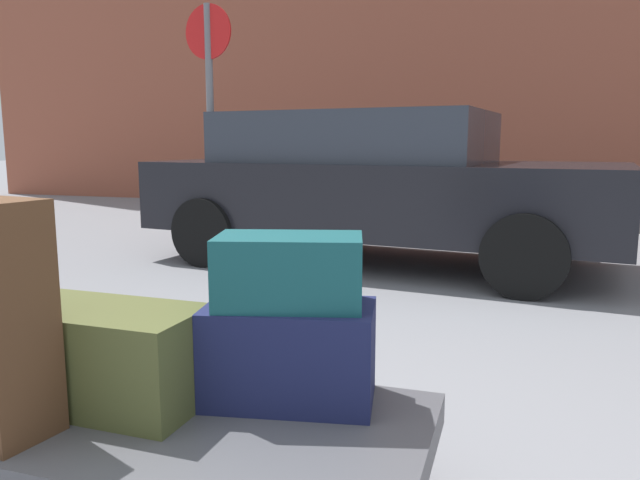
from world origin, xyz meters
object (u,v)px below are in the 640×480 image
no_parking_sign (210,106)px  duffel_bag_olive_rear_right (100,355)px  luggage_cart (197,440)px  duffel_bag_navy_stacked_top (290,353)px  duffel_bag_teal_topmost_pile (289,271)px  parked_car (375,183)px

no_parking_sign → duffel_bag_olive_rear_right: bearing=-67.3°
luggage_cart → duffel_bag_olive_rear_right: (-0.33, 0.01, 0.22)m
duffel_bag_navy_stacked_top → duffel_bag_olive_rear_right: size_ratio=0.81×
luggage_cart → no_parking_sign: size_ratio=0.57×
duffel_bag_teal_topmost_pile → parked_car: parked_car is taller
luggage_cart → duffel_bag_teal_topmost_pile: duffel_bag_teal_topmost_pile is taller
duffel_bag_navy_stacked_top → duffel_bag_teal_topmost_pile: (-0.00, -0.00, 0.26)m
luggage_cart → duffel_bag_olive_rear_right: size_ratio=2.11×
duffel_bag_navy_stacked_top → duffel_bag_teal_topmost_pile: 0.26m
duffel_bag_teal_topmost_pile → parked_car: bearing=84.3°
luggage_cart → parked_car: parked_car is taller
duffel_bag_olive_rear_right → no_parking_sign: 4.20m
duffel_bag_olive_rear_right → parked_car: 4.20m
duffel_bag_teal_topmost_pile → parked_car: (-0.63, 4.00, 0.00)m
luggage_cart → duffel_bag_olive_rear_right: 0.40m
parked_car → duffel_bag_olive_rear_right: bearing=-89.0°
duffel_bag_navy_stacked_top → duffel_bag_olive_rear_right: duffel_bag_navy_stacked_top is taller
duffel_bag_navy_stacked_top → duffel_bag_teal_topmost_pile: duffel_bag_teal_topmost_pile is taller
parked_car → no_parking_sign: bearing=-164.1°
luggage_cart → parked_car: (-0.41, 4.20, 0.49)m
duffel_bag_olive_rear_right → duffel_bag_teal_topmost_pile: duffel_bag_teal_topmost_pile is taller
luggage_cart → parked_car: size_ratio=0.30×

